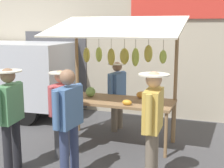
{
  "coord_description": "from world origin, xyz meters",
  "views": [
    {
      "loc": [
        -1.93,
        5.61,
        2.31
      ],
      "look_at": [
        0.0,
        0.3,
        1.25
      ],
      "focal_mm": 49.92,
      "sensor_mm": 36.0,
      "label": 1
    }
  ],
  "objects_px": {
    "market_stall": "(118,66)",
    "shopper_with_ponytail": "(68,117)",
    "shopper_in_striped_shirt": "(61,107)",
    "shopper_with_shopping_bag": "(153,119)",
    "shopper_in_grey_tee": "(10,111)",
    "vendor_with_sunhat": "(117,91)"
  },
  "relations": [
    {
      "from": "shopper_with_ponytail",
      "to": "market_stall",
      "type": "bearing_deg",
      "value": -1.89
    },
    {
      "from": "market_stall",
      "to": "vendor_with_sunhat",
      "type": "height_order",
      "value": "market_stall"
    },
    {
      "from": "shopper_with_ponytail",
      "to": "shopper_in_grey_tee",
      "type": "bearing_deg",
      "value": 99.61
    },
    {
      "from": "shopper_in_striped_shirt",
      "to": "shopper_with_ponytail",
      "type": "bearing_deg",
      "value": -139.84
    },
    {
      "from": "vendor_with_sunhat",
      "to": "shopper_in_grey_tee",
      "type": "relative_size",
      "value": 0.91
    },
    {
      "from": "market_stall",
      "to": "shopper_with_shopping_bag",
      "type": "distance_m",
      "value": 1.86
    },
    {
      "from": "vendor_with_sunhat",
      "to": "shopper_with_shopping_bag",
      "type": "bearing_deg",
      "value": 40.28
    },
    {
      "from": "shopper_in_striped_shirt",
      "to": "shopper_with_shopping_bag",
      "type": "relative_size",
      "value": 0.92
    },
    {
      "from": "vendor_with_sunhat",
      "to": "shopper_in_striped_shirt",
      "type": "height_order",
      "value": "shopper_in_striped_shirt"
    },
    {
      "from": "shopper_in_striped_shirt",
      "to": "shopper_with_shopping_bag",
      "type": "distance_m",
      "value": 1.81
    },
    {
      "from": "shopper_with_shopping_bag",
      "to": "market_stall",
      "type": "bearing_deg",
      "value": 33.36
    },
    {
      "from": "market_stall",
      "to": "shopper_in_grey_tee",
      "type": "relative_size",
      "value": 1.49
    },
    {
      "from": "shopper_in_grey_tee",
      "to": "vendor_with_sunhat",
      "type": "bearing_deg",
      "value": -27.71
    },
    {
      "from": "vendor_with_sunhat",
      "to": "shopper_in_grey_tee",
      "type": "bearing_deg",
      "value": -10.4
    },
    {
      "from": "shopper_with_shopping_bag",
      "to": "shopper_with_ponytail",
      "type": "height_order",
      "value": "shopper_with_ponytail"
    },
    {
      "from": "vendor_with_sunhat",
      "to": "shopper_in_striped_shirt",
      "type": "relative_size",
      "value": 0.99
    },
    {
      "from": "vendor_with_sunhat",
      "to": "shopper_with_ponytail",
      "type": "relative_size",
      "value": 0.91
    },
    {
      "from": "market_stall",
      "to": "shopper_with_ponytail",
      "type": "bearing_deg",
      "value": 83.88
    },
    {
      "from": "market_stall",
      "to": "vendor_with_sunhat",
      "type": "xyz_separation_m",
      "value": [
        0.25,
        -0.7,
        -0.65
      ]
    },
    {
      "from": "shopper_with_shopping_bag",
      "to": "shopper_with_ponytail",
      "type": "relative_size",
      "value": 1.0
    },
    {
      "from": "market_stall",
      "to": "shopper_with_shopping_bag",
      "type": "relative_size",
      "value": 1.48
    },
    {
      "from": "market_stall",
      "to": "shopper_in_grey_tee",
      "type": "bearing_deg",
      "value": 57.32
    }
  ]
}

